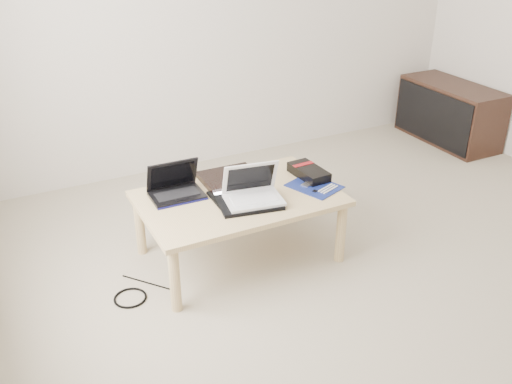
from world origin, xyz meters
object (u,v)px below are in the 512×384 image
netbook (176,189)px  media_cabinet (449,113)px  gpu_box (309,172)px  white_laptop (253,192)px  coffee_table (239,204)px

netbook → media_cabinet: bearing=13.9°
gpu_box → white_laptop: bearing=-162.6°
coffee_table → media_cabinet: 2.54m
coffee_table → media_cabinet: bearing=19.2°
netbook → gpu_box: bearing=-9.3°
media_cabinet → gpu_box: 2.09m
netbook → white_laptop: (0.35, -0.27, 0.02)m
coffee_table → netbook: (-0.31, 0.17, 0.09)m
coffee_table → white_laptop: bearing=-71.2°
netbook → white_laptop: 0.44m
coffee_table → netbook: bearing=151.9°
media_cabinet → gpu_box: bearing=-157.3°
white_laptop → gpu_box: white_laptop is taller
white_laptop → media_cabinet: bearing=21.7°
white_laptop → gpu_box: 0.47m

